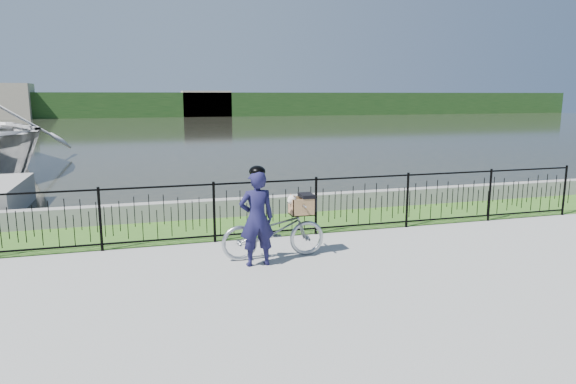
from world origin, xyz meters
name	(u,v)px	position (x,y,z in m)	size (l,w,h in m)	color
ground	(290,264)	(0.00, 0.00, 0.00)	(120.00, 120.00, 0.00)	gray
grass_strip	(256,225)	(0.00, 2.60, 0.00)	(60.00, 2.00, 0.01)	#37631F
water	(170,131)	(0.00, 33.00, 0.00)	(120.00, 120.00, 0.00)	#28281E
quay_wall	(246,206)	(0.00, 3.60, 0.20)	(60.00, 0.30, 0.40)	gray
fence	(266,209)	(0.00, 1.60, 0.58)	(14.00, 0.06, 1.15)	black
far_treeline	(157,105)	(0.00, 60.00, 1.50)	(120.00, 6.00, 3.00)	#22451A
far_building_right	(206,104)	(6.00, 58.50, 1.60)	(6.00, 3.00, 3.20)	#A79C86
bicycle_rig	(274,230)	(-0.16, 0.40, 0.48)	(1.77, 0.62, 1.09)	#A1A7AD
cyclist	(257,217)	(-0.53, 0.09, 0.81)	(0.57, 0.38, 1.62)	#161439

